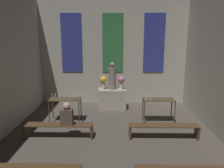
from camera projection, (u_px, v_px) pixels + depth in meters
The scene contains 10 objects.
wall_back at pixel (113, 53), 9.77m from camera, with size 6.74×0.16×4.56m.
altar at pixel (112, 99), 9.24m from camera, with size 1.15×0.61×0.86m.
statue at pixel (112, 77), 9.03m from camera, with size 0.30×0.30×1.13m.
flower_vase_left at pixel (103, 81), 9.07m from camera, with size 0.29×0.29×0.56m.
flower_vase_right at pixel (121, 81), 9.06m from camera, with size 0.29×0.29×0.56m.
candle_rack_left at pixel (65, 102), 7.80m from camera, with size 1.11×0.51×1.04m.
candle_rack_right at pixel (158, 102), 7.74m from camera, with size 1.11×0.51×1.05m.
pew_back_left at pixel (59, 128), 6.62m from camera, with size 2.08×0.36×0.42m.
pew_back_right at pixel (164, 128), 6.56m from camera, with size 2.08×0.36×0.42m.
person_seated at pixel (67, 115), 6.53m from camera, with size 0.36×0.24×0.69m.
Camera 1 is at (0.15, 2.11, 3.02)m, focal length 35.00 mm.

